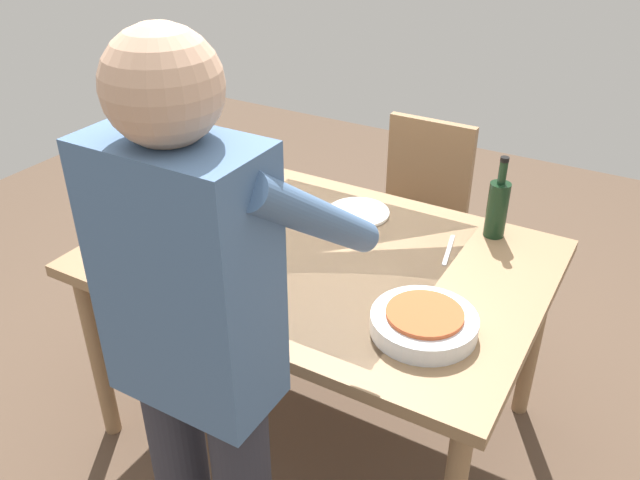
{
  "coord_description": "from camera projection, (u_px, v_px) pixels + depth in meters",
  "views": [
    {
      "loc": [
        -0.94,
        1.63,
        1.93
      ],
      "look_at": [
        0.0,
        0.0,
        0.82
      ],
      "focal_mm": 36.85,
      "sensor_mm": 36.0,
      "label": 1
    }
  ],
  "objects": [
    {
      "name": "wine_glass_right",
      "position": [
        263.0,
        297.0,
        1.8
      ],
      "size": [
        0.07,
        0.07,
        0.15
      ],
      "color": "white",
      "rests_on": "dining_table"
    },
    {
      "name": "dinner_plate_near",
      "position": [
        358.0,
        212.0,
        2.44
      ],
      "size": [
        0.23,
        0.23,
        0.01
      ],
      "primitive_type": "cylinder",
      "color": "silver",
      "rests_on": "dining_table"
    },
    {
      "name": "wine_bottle",
      "position": [
        497.0,
        207.0,
        2.25
      ],
      "size": [
        0.07,
        0.07,
        0.3
      ],
      "color": "black",
      "rests_on": "dining_table"
    },
    {
      "name": "chair_near",
      "position": [
        419.0,
        208.0,
        3.0
      ],
      "size": [
        0.4,
        0.4,
        0.91
      ],
      "color": "brown",
      "rests_on": "ground_plane"
    },
    {
      "name": "wine_glass_left",
      "position": [
        168.0,
        260.0,
        1.97
      ],
      "size": [
        0.07,
        0.07,
        0.15
      ],
      "color": "white",
      "rests_on": "dining_table"
    },
    {
      "name": "dining_table",
      "position": [
        320.0,
        271.0,
        2.24
      ],
      "size": [
        1.47,
        1.03,
        0.77
      ],
      "color": "#93704C",
      "rests_on": "ground_plane"
    },
    {
      "name": "person_server",
      "position": [
        202.0,
        355.0,
        1.46
      ],
      "size": [
        0.42,
        0.61,
        1.69
      ],
      "color": "#2D2D38",
      "rests_on": "ground_plane"
    },
    {
      "name": "water_cup_near_right",
      "position": [
        224.0,
        162.0,
        2.72
      ],
      "size": [
        0.07,
        0.07,
        0.11
      ],
      "primitive_type": "cylinder",
      "color": "silver",
      "rests_on": "dining_table"
    },
    {
      "name": "table_knife",
      "position": [
        449.0,
        250.0,
        2.21
      ],
      "size": [
        0.05,
        0.2,
        0.0
      ],
      "primitive_type": "cube",
      "rotation": [
        0.0,
        0.0,
        0.2
      ],
      "color": "silver",
      "rests_on": "dining_table"
    },
    {
      "name": "water_cup_near_left",
      "position": [
        244.0,
        291.0,
        1.93
      ],
      "size": [
        0.08,
        0.08,
        0.1
      ],
      "primitive_type": "cylinder",
      "color": "silver",
      "rests_on": "dining_table"
    },
    {
      "name": "ground_plane",
      "position": [
        320.0,
        418.0,
        2.59
      ],
      "size": [
        6.0,
        6.0,
        0.0
      ],
      "primitive_type": "plane",
      "color": "brown"
    },
    {
      "name": "serving_bowl_pasta",
      "position": [
        424.0,
        322.0,
        1.82
      ],
      "size": [
        0.3,
        0.3,
        0.07
      ],
      "color": "silver",
      "rests_on": "dining_table"
    },
    {
      "name": "table_fork",
      "position": [
        185.0,
        257.0,
        2.17
      ],
      "size": [
        0.04,
        0.18,
        0.0
      ],
      "primitive_type": "cube",
      "rotation": [
        0.0,
        0.0,
        0.13
      ],
      "color": "silver",
      "rests_on": "dining_table"
    }
  ]
}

